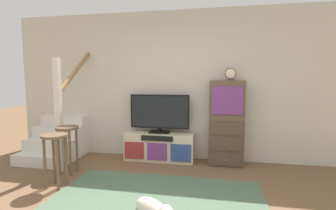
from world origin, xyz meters
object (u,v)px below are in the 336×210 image
Objects in this scene: media_console at (159,147)px; desk_clock at (230,74)px; side_cabinet at (226,123)px; bar_stool_near at (55,148)px; dog at (153,210)px; bar_stool_far at (68,139)px; television at (160,113)px.

media_console is 6.07× the size of desk_clock.
side_cabinet reaches higher than bar_stool_near.
bar_stool_near reaches higher than dog.
desk_clock reaches higher than side_cabinet.
desk_clock is 0.28× the size of bar_stool_far.
side_cabinet is at bearing 20.15° from bar_stool_far.
bar_stool_near is at bearing -150.32° from desk_clock.
side_cabinet is at bearing -0.67° from television.
media_console is at bearing 49.83° from bar_stool_near.
desk_clock is 0.42× the size of dog.
bar_stool_far is at bearing -144.96° from media_console.
desk_clock is 2.51m from dog.
desk_clock is at bearing -1.35° from television.
media_console is 0.62m from television.
side_cabinet reaches higher than dog.
side_cabinet is at bearing 0.50° from media_console.
desk_clock reaches higher than media_console.
bar_stool_far is 1.95m from dog.
desk_clock reaches higher than bar_stool_far.
dog is (1.50, -0.54, -0.42)m from bar_stool_near.
media_console is 0.86× the size of side_cabinet.
television is 1.40m from desk_clock.
television is at bearing 50.32° from bar_stool_near.
bar_stool_far is (-2.42, -0.89, -0.18)m from side_cabinet.
desk_clock is at bearing 19.49° from bar_stool_far.
television reaches higher than bar_stool_near.
bar_stool_far is (-1.25, -0.88, 0.30)m from media_console.
bar_stool_far is (-1.25, -0.90, -0.32)m from television.
desk_clock is 0.28× the size of bar_stool_near.
bar_stool_far is at bearing -160.51° from desk_clock.
dog is at bearing -31.84° from bar_stool_far.
dog is (0.36, -1.88, -0.13)m from media_console.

